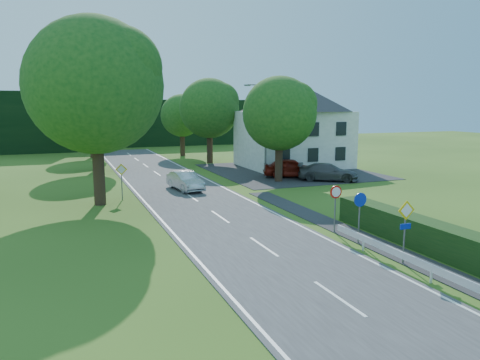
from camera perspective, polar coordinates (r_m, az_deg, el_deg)
name	(u,v)px	position (r m, az deg, el deg)	size (l,w,h in m)	color
road	(209,210)	(28.28, -3.75, -3.63)	(7.00, 80.00, 0.04)	#38383A
parking_pad	(289,171)	(44.67, 5.96, 1.08)	(14.00, 16.00, 0.04)	#252527
line_edge_left	(156,214)	(27.51, -10.23, -4.08)	(0.12, 80.00, 0.01)	white
line_edge_right	(259,205)	(29.39, 2.31, -3.08)	(0.12, 80.00, 0.01)	white
line_centre	(209,209)	(28.28, -3.75, -3.59)	(0.12, 80.00, 0.01)	white
tree_main	(96,112)	(30.41, -17.16, 7.90)	(9.40, 9.40, 11.64)	#164A16
tree_left_far	(95,126)	(46.48, -17.31, 6.32)	(7.00, 7.00, 8.58)	#164A16
tree_right_far	(210,121)	(50.70, -3.74, 7.21)	(7.40, 7.40, 9.09)	#164A16
tree_left_back	(92,124)	(58.48, -17.65, 6.56)	(6.60, 6.60, 8.07)	#164A16
tree_right_back	(182,125)	(58.15, -7.07, 6.66)	(6.20, 6.20, 7.56)	#164A16
tree_right_mid	(279,129)	(38.24, 4.81, 6.17)	(7.00, 7.00, 8.58)	#164A16
treeline_right	(169,123)	(74.17, -8.62, 6.94)	(30.00, 5.00, 7.00)	black
house_white	(294,123)	(47.84, 6.55, 6.88)	(10.60, 8.40, 8.60)	silver
streetlight	(264,126)	(39.85, 2.97, 6.56)	(2.03, 0.18, 8.00)	slate
sign_priority_right	(406,220)	(19.54, 19.54, -4.65)	(0.78, 0.09, 2.59)	slate
sign_roundabout	(360,208)	(21.86, 14.40, -3.30)	(0.64, 0.08, 2.37)	slate
sign_speed_limit	(336,198)	(23.45, 11.59, -2.12)	(0.64, 0.11, 2.37)	slate
sign_priority_left	(121,174)	(31.85, -14.25, 0.66)	(0.78, 0.09, 2.44)	slate
moving_car	(185,181)	(34.68, -6.68, -0.10)	(1.46, 4.18, 1.38)	silver
motorcycle	(187,173)	(40.22, -6.53, 0.83)	(0.58, 1.67, 0.88)	black
parked_car_red	(291,168)	(40.83, 6.24, 1.50)	(1.94, 4.81, 1.64)	maroon
parked_car_silver_a	(276,161)	(46.32, 4.39, 2.28)	(1.46, 4.19, 1.38)	#AEAEB2
parked_car_grey	(328,172)	(39.42, 10.68, 0.96)	(2.00, 4.92, 1.43)	#48474C
parked_car_silver_b	(308,162)	(46.30, 8.25, 2.24)	(2.37, 5.15, 1.43)	#9B9AA1
parasol	(269,159)	(45.83, 3.60, 2.59)	(2.16, 2.20, 1.98)	#B00E1F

